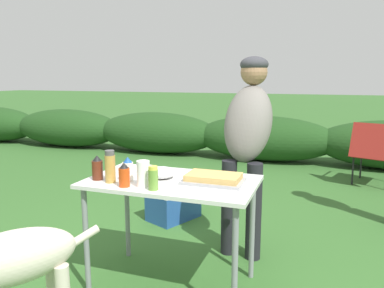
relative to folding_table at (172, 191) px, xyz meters
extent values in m
plane|color=#336028|center=(0.00, 0.00, -0.66)|extent=(60.00, 60.00, 0.00)
ellipsoid|color=#1E4219|center=(-4.00, 4.12, -0.28)|extent=(2.40, 0.90, 0.76)
ellipsoid|color=#1E4219|center=(-2.00, 4.12, -0.28)|extent=(2.40, 0.90, 0.76)
ellipsoid|color=#1E4219|center=(0.00, 4.12, -0.28)|extent=(2.40, 0.90, 0.76)
cube|color=silver|center=(0.00, 0.00, 0.06)|extent=(1.10, 0.64, 0.02)
cylinder|color=gray|center=(-0.49, -0.27, -0.31)|extent=(0.04, 0.04, 0.71)
cylinder|color=gray|center=(0.49, -0.27, -0.31)|extent=(0.04, 0.04, 0.71)
cylinder|color=gray|center=(-0.49, 0.27, -0.31)|extent=(0.04, 0.04, 0.71)
cylinder|color=gray|center=(0.49, 0.27, -0.31)|extent=(0.04, 0.04, 0.71)
cube|color=#9E9EA3|center=(0.28, 0.03, 0.09)|extent=(0.38, 0.24, 0.02)
cube|color=tan|center=(0.28, 0.03, 0.11)|extent=(0.34, 0.21, 0.04)
cylinder|color=white|center=(-0.29, 0.15, 0.09)|extent=(0.22, 0.22, 0.02)
ellipsoid|color=silver|center=(-0.08, 0.02, 0.11)|extent=(0.18, 0.18, 0.07)
cylinder|color=white|center=(-0.11, -0.20, 0.16)|extent=(0.08, 0.08, 0.16)
cylinder|color=#562314|center=(-0.46, -0.15, 0.14)|extent=(0.07, 0.07, 0.13)
cone|color=black|center=(-0.46, -0.15, 0.22)|extent=(0.06, 0.06, 0.04)
cylinder|color=#CC4214|center=(-0.22, -0.24, 0.14)|extent=(0.07, 0.07, 0.12)
cone|color=black|center=(-0.22, -0.24, 0.21)|extent=(0.06, 0.06, 0.03)
cylinder|color=silver|center=(-0.25, -0.12, 0.14)|extent=(0.07, 0.07, 0.13)
cone|color=#194793|center=(-0.25, -0.12, 0.22)|extent=(0.06, 0.06, 0.04)
cylinder|color=#B2893D|center=(-0.35, -0.18, 0.16)|extent=(0.07, 0.07, 0.18)
cylinder|color=#4C4C4C|center=(-0.35, -0.18, 0.27)|extent=(0.06, 0.06, 0.03)
cylinder|color=olive|center=(-0.02, -0.24, 0.14)|extent=(0.06, 0.06, 0.12)
cylinder|color=#D1CC47|center=(-0.02, -0.24, 0.21)|extent=(0.05, 0.05, 0.02)
cylinder|color=black|center=(0.25, 0.58, -0.28)|extent=(0.12, 0.12, 0.76)
cylinder|color=black|center=(0.45, 0.56, -0.28)|extent=(0.12, 0.12, 0.76)
ellipsoid|color=slate|center=(0.36, 0.68, 0.39)|extent=(0.43, 0.53, 0.67)
sphere|color=#936B4C|center=(0.38, 0.80, 0.78)|extent=(0.21, 0.21, 0.21)
ellipsoid|color=#333338|center=(0.38, 0.80, 0.84)|extent=(0.22, 0.22, 0.13)
ellipsoid|color=beige|center=(-0.40, -0.94, -0.08)|extent=(0.54, 0.62, 0.25)
cylinder|color=beige|center=(-0.21, -0.68, -0.07)|extent=(0.14, 0.17, 0.10)
cube|color=maroon|center=(1.58, 3.15, -0.28)|extent=(0.58, 0.58, 0.03)
cube|color=maroon|center=(1.49, 2.89, -0.05)|extent=(0.49, 0.30, 0.44)
cylinder|color=black|center=(1.32, 3.03, -0.47)|extent=(0.02, 0.02, 0.38)
cylinder|color=black|center=(1.45, 3.40, -0.47)|extent=(0.02, 0.02, 0.38)
cylinder|color=black|center=(1.36, 3.23, -0.10)|extent=(0.16, 0.40, 0.02)
cube|color=#234C93|center=(-0.45, 1.12, -0.52)|extent=(0.49, 0.57, 0.28)
cube|color=silver|center=(-0.45, 1.12, -0.35)|extent=(0.49, 0.57, 0.06)
camera|label=1|loc=(0.91, -2.18, 0.74)|focal=35.00mm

